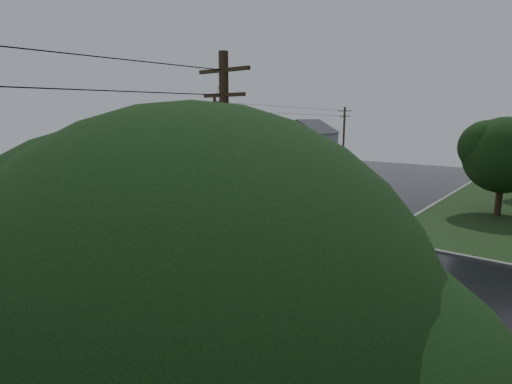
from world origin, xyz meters
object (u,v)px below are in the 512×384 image
Objects in this scene: utility_pole_n at (344,140)px; tree_se at (205,358)px; gas_station at (185,161)px; house_near at (276,144)px; car_north at (307,200)px; car_crossing at (319,237)px; utility_pole_nw at (216,149)px; utility_pole_se at (226,208)px; car_pump at (214,180)px; house_far at (308,141)px; tree_ne_near at (506,155)px; pylon_sign at (216,165)px; tree_nw_behind at (198,133)px.

tree_se is (24.65, -54.01, 0.09)m from utility_pole_n.
tree_se is at bearing -65.47° from utility_pole_n.
house_near is at bearing 73.83° from gas_station.
car_crossing is at bearing 149.15° from car_north.
house_near is 41.55m from car_crossing.
gas_station is 54.32m from tree_se.
utility_pole_nw is 28.50m from utility_pole_n.
car_pump is at bearing 135.19° from utility_pole_se.
utility_pole_nw is 2.30× the size of car_north.
tree_se is 1.90× the size of car_north.
utility_pole_n is at bearing -38.77° from house_far.
car_pump is (-27.98, 27.80, -5.02)m from utility_pole_se.
tree_ne_near is (39.82, 2.29, 3.01)m from gas_station.
pylon_sign is 17.56m from car_crossing.
gas_station is 2.92× the size of tree_ne_near.
pylon_sign is 0.60× the size of tree_nw_behind.
gas_station is 24.88m from car_north.
car_north is (8.02, -23.81, -4.68)m from utility_pole_n.
utility_pole_nw is at bearing -45.00° from pylon_sign.
tree_nw_behind is 1.11× the size of tree_ne_near.
gas_station is 2.50× the size of utility_pole_n.
tree_ne_near is 33.19m from car_pump.
utility_pole_se reaches higher than car_crossing.
house_near is at bearing 123.79° from utility_pole_se.
tree_nw_behind reaches higher than car_pump.
car_pump is at bearing 135.61° from utility_pole_nw.
tree_se reaches higher than house_near.
gas_station is 5.48× the size of car_north.
pylon_sign is 11.64m from car_pump.
pylon_sign is at bearing 134.06° from tree_se.
utility_pole_nw reaches higher than car_pump.
tree_ne_near reaches higher than car_pump.
tree_se is at bearing -55.24° from house_near.
utility_pole_nw is at bearing -24.25° from car_pump.
tree_nw_behind reaches higher than pylon_sign.
car_crossing is (15.05, -33.78, -4.82)m from utility_pole_n.
tree_ne_near is at bearing 91.51° from tree_se.
utility_pole_nw is 40.48m from house_far.
utility_pole_nw reaches higher than house_near.
house_far is at bearing 116.80° from car_pump.
tree_nw_behind is at bearing 170.53° from tree_ne_near.
tree_ne_near is at bearing -21.76° from house_near.
tree_nw_behind is (-23.34, 19.49, 2.17)m from pylon_sign.
utility_pole_nw is 1.21× the size of tree_se.
pylon_sign is at bearing -92.08° from utility_pole_n.
car_pump is (2.47, -17.70, -3.70)m from house_near.
car_crossing is (-3.95, 13.72, -5.07)m from utility_pole_se.
tree_ne_near is (23.64, -16.01, 0.09)m from utility_pole_n.
tree_nw_behind is at bearing 75.54° from car_crossing.
tree_nw_behind is 48.65m from tree_ne_near.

